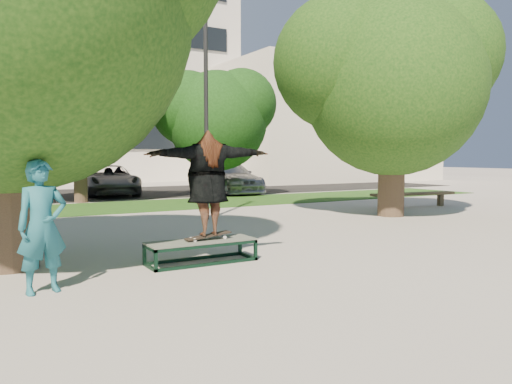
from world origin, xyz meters
TOP-DOWN VIEW (x-y plane):
  - ground at (0.00, 0.00)m, footprint 120.00×120.00m
  - grass_strip at (1.00, 9.50)m, footprint 30.00×4.00m
  - asphalt_strip at (0.00, 16.00)m, footprint 40.00×8.00m
  - tree_right at (5.92, 3.08)m, footprint 6.24×5.33m
  - bg_tree_mid at (-1.08, 12.08)m, footprint 5.76×4.92m
  - bg_tree_right at (4.43, 11.57)m, footprint 5.04×4.31m
  - lamppost at (1.00, 5.00)m, footprint 0.25×0.15m
  - office_building at (-2.00, 31.98)m, footprint 30.00×14.12m
  - side_building at (18.00, 22.00)m, footprint 15.00×10.00m
  - grind_box at (-1.45, -0.10)m, footprint 1.80×0.60m
  - skater_rig at (-1.33, -0.10)m, footprint 2.17×0.78m
  - bystander at (-3.94, -0.72)m, footprint 0.69×0.52m
  - bench at (8.50, 4.41)m, footprint 3.32×0.86m
  - car_grey at (0.85, 15.05)m, footprint 2.80×5.05m
  - car_silver_b at (6.00, 13.50)m, footprint 2.35×5.11m

SIDE VIEW (x-z plane):
  - ground at x=0.00m, z-range 0.00..0.00m
  - asphalt_strip at x=0.00m, z-range 0.00..0.01m
  - grass_strip at x=1.00m, z-range 0.00..0.02m
  - grind_box at x=-1.45m, z-range 0.00..0.38m
  - bench at x=8.50m, z-range 0.17..0.67m
  - car_grey at x=0.85m, z-range 0.00..1.34m
  - car_silver_b at x=6.00m, z-range 0.00..1.45m
  - bystander at x=-3.94m, z-range 0.00..1.72m
  - skater_rig at x=-1.33m, z-range 0.41..2.22m
  - lamppost at x=1.00m, z-range 0.10..6.21m
  - bg_tree_right at x=4.43m, z-range 0.77..6.21m
  - side_building at x=18.00m, z-range 0.00..8.00m
  - bg_tree_mid at x=-1.08m, z-range 0.90..7.14m
  - tree_right at x=5.92m, z-range 0.84..7.35m
  - office_building at x=-2.00m, z-range 0.00..16.00m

